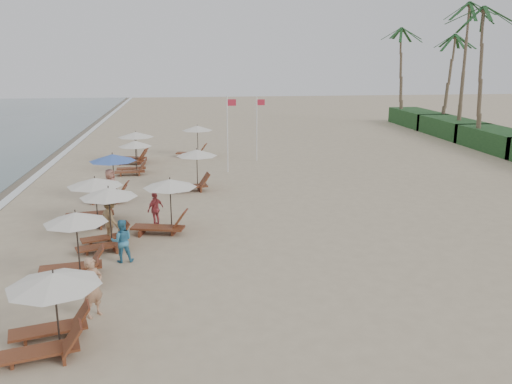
{
  "coord_description": "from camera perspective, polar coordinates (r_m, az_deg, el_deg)",
  "views": [
    {
      "loc": [
        -2.01,
        -16.28,
        7.21
      ],
      "look_at": [
        1.0,
        6.55,
        1.3
      ],
      "focal_mm": 37.58,
      "sensor_mm": 36.0,
      "label": 1
    }
  ],
  "objects": [
    {
      "name": "lounger_station_3",
      "position": [
        24.38,
        -17.24,
        -0.96
      ],
      "size": [
        2.8,
        2.39,
        2.06
      ],
      "color": "brown",
      "rests_on": "ground"
    },
    {
      "name": "flag_pole_near",
      "position": [
        33.52,
        -3.01,
        6.53
      ],
      "size": [
        0.6,
        0.08,
        4.77
      ],
      "color": "silver",
      "rests_on": "ground"
    },
    {
      "name": "beachgoer_far_a",
      "position": [
        23.54,
        -10.66,
        -1.79
      ],
      "size": [
        0.87,
        0.89,
        1.5
      ],
      "primitive_type": "imported",
      "rotation": [
        0.0,
        0.0,
        3.96
      ],
      "color": "#CD525B",
      "rests_on": "ground"
    },
    {
      "name": "lounger_station_0",
      "position": [
        14.55,
        -21.34,
        -11.67
      ],
      "size": [
        2.65,
        2.32,
        2.06
      ],
      "color": "brown",
      "rests_on": "ground"
    },
    {
      "name": "lounger_station_5",
      "position": [
        34.18,
        -13.02,
        3.61
      ],
      "size": [
        2.39,
        2.05,
        2.07
      ],
      "color": "brown",
      "rests_on": "ground"
    },
    {
      "name": "flag_pole_far",
      "position": [
        37.29,
        0.14,
        7.1
      ],
      "size": [
        0.6,
        0.08,
        4.46
      ],
      "color": "silver",
      "rests_on": "ground"
    },
    {
      "name": "lounger_station_6",
      "position": [
        37.66,
        -12.94,
        4.73
      ],
      "size": [
        2.71,
        2.42,
        2.13
      ],
      "color": "brown",
      "rests_on": "ground"
    },
    {
      "name": "lounger_station_4",
      "position": [
        28.05,
        -15.31,
        1.62
      ],
      "size": [
        2.58,
        2.34,
        2.39
      ],
      "color": "brown",
      "rests_on": "ground"
    },
    {
      "name": "beachgoer_far_b",
      "position": [
        27.63,
        -15.23,
        0.62
      ],
      "size": [
        0.88,
        1.01,
        1.74
      ],
      "primitive_type": "imported",
      "rotation": [
        0.0,
        0.0,
        1.1
      ],
      "color": "#B37461",
      "rests_on": "ground"
    },
    {
      "name": "beachgoer_mid_b",
      "position": [
        21.93,
        -15.23,
        -2.77
      ],
      "size": [
        1.25,
        1.38,
        1.86
      ],
      "primitive_type": "imported",
      "rotation": [
        0.0,
        0.0,
        2.17
      ],
      "color": "olive",
      "rests_on": "ground"
    },
    {
      "name": "inland_station_1",
      "position": [
        29.27,
        -6.81,
        2.61
      ],
      "size": [
        2.87,
        2.24,
        2.22
      ],
      "color": "brown",
      "rests_on": "ground"
    },
    {
      "name": "lounger_station_1",
      "position": [
        18.44,
        -19.22,
        -5.99
      ],
      "size": [
        2.57,
        2.19,
        2.35
      ],
      "color": "brown",
      "rests_on": "ground"
    },
    {
      "name": "ground",
      "position": [
        17.91,
        -0.44,
        -9.34
      ],
      "size": [
        160.0,
        160.0,
        0.0
      ],
      "primitive_type": "plane",
      "color": "tan",
      "rests_on": "ground"
    },
    {
      "name": "inland_station_2",
      "position": [
        39.33,
        -6.6,
        5.66
      ],
      "size": [
        2.84,
        2.24,
        2.22
      ],
      "color": "brown",
      "rests_on": "ground"
    },
    {
      "name": "lounger_station_2",
      "position": [
        21.16,
        -15.78,
        -2.59
      ],
      "size": [
        2.44,
        2.22,
        2.37
      ],
      "color": "brown",
      "rests_on": "ground"
    },
    {
      "name": "beachgoer_mid_a",
      "position": [
        19.73,
        -14.09,
        -5.06
      ],
      "size": [
        0.83,
        0.68,
        1.57
      ],
      "primitive_type": "imported",
      "rotation": [
        0.0,
        0.0,
        3.26
      ],
      "color": "teal",
      "rests_on": "ground"
    },
    {
      "name": "inland_station_0",
      "position": [
        22.44,
        -9.78,
        -1.14
      ],
      "size": [
        2.89,
        2.24,
        2.22
      ],
      "color": "brown",
      "rests_on": "ground"
    },
    {
      "name": "beachgoer_near",
      "position": [
        15.94,
        -16.98,
        -9.68
      ],
      "size": [
        0.75,
        0.75,
        1.75
      ],
      "primitive_type": "imported",
      "rotation": [
        0.0,
        0.0,
        0.78
      ],
      "color": "tan",
      "rests_on": "ground"
    }
  ]
}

